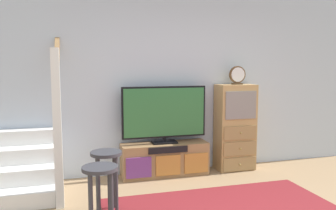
# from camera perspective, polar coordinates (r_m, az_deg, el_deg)

# --- Properties ---
(back_wall) EXTENTS (6.40, 0.12, 2.70)m
(back_wall) POSITION_cam_1_polar(r_m,az_deg,el_deg) (5.26, 1.85, 3.78)
(back_wall) COLOR silver
(back_wall) RESTS_ON ground_plane
(media_console) EXTENTS (1.27, 0.38, 0.48)m
(media_console) POSITION_cam_1_polar(r_m,az_deg,el_deg) (5.10, -0.53, -8.98)
(media_console) COLOR #997047
(media_console) RESTS_ON ground_plane
(television) EXTENTS (1.24, 0.22, 0.83)m
(television) POSITION_cam_1_polar(r_m,az_deg,el_deg) (4.98, -0.61, -1.36)
(television) COLOR black
(television) RESTS_ON media_console
(side_cabinet) EXTENTS (0.58, 0.38, 1.32)m
(side_cabinet) POSITION_cam_1_polar(r_m,az_deg,el_deg) (5.41, 11.06, -3.64)
(side_cabinet) COLOR tan
(side_cabinet) RESTS_ON ground_plane
(desk_clock) EXTENTS (0.25, 0.08, 0.28)m
(desk_clock) POSITION_cam_1_polar(r_m,az_deg,el_deg) (5.32, 11.41, 4.84)
(desk_clock) COLOR #4C3823
(desk_clock) RESTS_ON side_cabinet
(staircase) EXTENTS (1.00, 1.36, 2.20)m
(staircase) POSITION_cam_1_polar(r_m,az_deg,el_deg) (4.95, -22.98, -8.42)
(staircase) COLOR white
(staircase) RESTS_ON ground_plane
(bar_stool_near) EXTENTS (0.34, 0.34, 0.67)m
(bar_stool_near) POSITION_cam_1_polar(r_m,az_deg,el_deg) (3.39, -11.16, -12.65)
(bar_stool_near) COLOR #333338
(bar_stool_near) RESTS_ON ground_plane
(bar_stool_far) EXTENTS (0.34, 0.34, 0.69)m
(bar_stool_far) POSITION_cam_1_polar(r_m,az_deg,el_deg) (3.84, -10.17, -10.12)
(bar_stool_far) COLOR #333338
(bar_stool_far) RESTS_ON ground_plane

